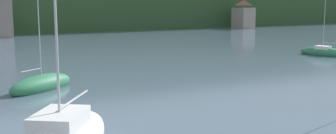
# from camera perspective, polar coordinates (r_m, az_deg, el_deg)

# --- Properties ---
(shore_building_central) EXTENTS (3.97, 4.95, 6.96)m
(shore_building_central) POSITION_cam_1_polar(r_m,az_deg,el_deg) (106.00, 10.21, 7.03)
(shore_building_central) COLOR gray
(shore_building_central) RESTS_ON ground_plane
(sailboat_far_1) EXTENTS (3.07, 5.83, 8.58)m
(sailboat_far_1) POSITION_cam_1_polar(r_m,az_deg,el_deg) (53.30, 20.29, 1.87)
(sailboat_far_1) COLOR #2D754C
(sailboat_far_1) RESTS_ON ground_plane
(sailboat_far_3) EXTENTS (5.84, 4.77, 7.81)m
(sailboat_far_3) POSITION_cam_1_polar(r_m,az_deg,el_deg) (31.62, -16.82, -2.34)
(sailboat_far_3) COLOR #2D754C
(sailboat_far_3) RESTS_ON ground_plane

